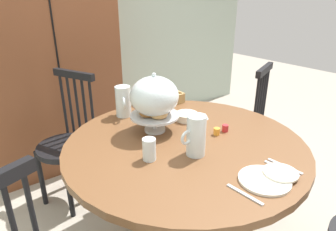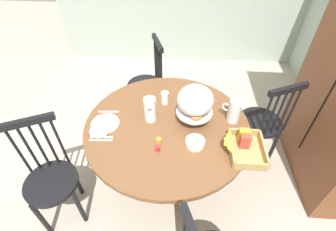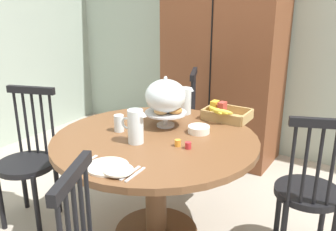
{
  "view_description": "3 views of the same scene",
  "coord_description": "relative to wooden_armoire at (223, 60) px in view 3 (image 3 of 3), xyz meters",
  "views": [
    {
      "loc": [
        -1.04,
        -1.09,
        1.49
      ],
      "look_at": [
        -0.11,
        0.13,
        0.84
      ],
      "focal_mm": 31.68,
      "sensor_mm": 36.0,
      "label": 1
    },
    {
      "loc": [
        1.25,
        0.07,
        2.1
      ],
      "look_at": [
        -0.21,
        -0.02,
        0.74
      ],
      "focal_mm": 26.33,
      "sensor_mm": 36.0,
      "label": 2
    },
    {
      "loc": [
        1.09,
        -1.79,
        1.59
      ],
      "look_at": [
        -0.11,
        0.13,
        0.84
      ],
      "focal_mm": 39.25,
      "sensor_mm": 36.0,
      "label": 3
    }
  ],
  "objects": [
    {
      "name": "dinner_fork",
      "position": [
        0.43,
        -1.99,
        -0.24
      ],
      "size": [
        0.02,
        0.17,
        0.01
      ],
      "primitive_type": "cube",
      "rotation": [
        0.0,
        0.0,
        4.77
      ],
      "color": "silver",
      "rests_on": "dining_table"
    },
    {
      "name": "drinking_glass",
      "position": [
        -0.03,
        -1.56,
        -0.19
      ],
      "size": [
        0.06,
        0.06,
        0.11
      ],
      "primitive_type": "cylinder",
      "color": "silver",
      "rests_on": "dining_table"
    },
    {
      "name": "cereal_basket",
      "position": [
        0.45,
        -0.97,
        -0.2
      ],
      "size": [
        0.32,
        0.3,
        0.12
      ],
      "color": "tan",
      "rests_on": "dining_table"
    },
    {
      "name": "soup_spoon",
      "position": [
        0.12,
        -2.01,
        -0.24
      ],
      "size": [
        0.02,
        0.17,
        0.01
      ],
      "primitive_type": "cube",
      "rotation": [
        0.0,
        0.0,
        4.77
      ],
      "color": "silver",
      "rests_on": "dining_table"
    },
    {
      "name": "jam_jar_apricot",
      "position": [
        0.42,
        -1.57,
        -0.22
      ],
      "size": [
        0.04,
        0.04,
        0.04
      ],
      "primitive_type": "cylinder",
      "color": "orange",
      "rests_on": "dining_table"
    },
    {
      "name": "jam_jar_strawberry",
      "position": [
        0.49,
        -1.57,
        -0.22
      ],
      "size": [
        0.04,
        0.04,
        0.04
      ],
      "primitive_type": "cylinder",
      "color": "#B7282D",
      "rests_on": "dining_table"
    },
    {
      "name": "pastry_stand_with_dome",
      "position": [
        0.17,
        -1.32,
        -0.05
      ],
      "size": [
        0.28,
        0.28,
        0.34
      ],
      "color": "silver",
      "rests_on": "dining_table"
    },
    {
      "name": "cereal_bowl",
      "position": [
        0.42,
        -1.31,
        -0.22
      ],
      "size": [
        0.14,
        0.14,
        0.04
      ],
      "primitive_type": "cylinder",
      "color": "white",
      "rests_on": "dining_table"
    },
    {
      "name": "wooden_armoire",
      "position": [
        0.0,
        0.0,
        0.0
      ],
      "size": [
        1.18,
        0.6,
        1.96
      ],
      "color": "brown",
      "rests_on": "ground_plane"
    },
    {
      "name": "china_plate_large",
      "position": [
        0.26,
        -2.0,
        -0.24
      ],
      "size": [
        0.22,
        0.22,
        0.01
      ],
      "primitive_type": "cylinder",
      "color": "white",
      "rests_on": "dining_table"
    },
    {
      "name": "windsor_chair_by_cabinet",
      "position": [
        -0.67,
        -1.81,
        -0.53
      ],
      "size": [
        0.43,
        0.43,
        0.97
      ],
      "color": "black",
      "rests_on": "ground_plane"
    },
    {
      "name": "orange_juice_pitcher",
      "position": [
        0.18,
        -1.66,
        -0.15
      ],
      "size": [
        0.18,
        0.09,
        0.21
      ],
      "color": "silver",
      "rests_on": "dining_table"
    },
    {
      "name": "milk_pitcher",
      "position": [
        0.15,
        -1.01,
        -0.15
      ],
      "size": [
        0.1,
        0.17,
        0.2
      ],
      "color": "silver",
      "rests_on": "dining_table"
    },
    {
      "name": "table_knife",
      "position": [
        0.4,
        -2.0,
        -0.24
      ],
      "size": [
        0.02,
        0.17,
        0.01
      ],
      "primitive_type": "cube",
      "rotation": [
        0.0,
        0.0,
        4.77
      ],
      "color": "silver",
      "rests_on": "dining_table"
    },
    {
      "name": "china_plate_small",
      "position": [
        0.34,
        -2.02,
        -0.23
      ],
      "size": [
        0.15,
        0.15,
        0.01
      ],
      "primitive_type": "cylinder",
      "color": "white",
      "rests_on": "china_plate_large"
    },
    {
      "name": "dining_table",
      "position": [
        0.23,
        -1.52,
        -0.44
      ],
      "size": [
        1.29,
        1.29,
        0.74
      ],
      "color": "brown",
      "rests_on": "ground_plane"
    },
    {
      "name": "windsor_chair_far_side",
      "position": [
        1.11,
        -1.2,
        -0.53
      ],
      "size": [
        0.43,
        0.43,
        0.97
      ],
      "color": "black",
      "rests_on": "ground_plane"
    },
    {
      "name": "windsor_chair_near_window",
      "position": [
        -0.13,
        -0.65,
        -0.53
      ],
      "size": [
        0.44,
        0.44,
        0.97
      ],
      "color": "black",
      "rests_on": "ground_plane"
    },
    {
      "name": "wall_back",
      "position": [
        0.33,
        0.33,
        0.32
      ],
      "size": [
        4.8,
        0.06,
        2.6
      ],
      "primitive_type": "cube",
      "color": "#9EAD9E",
      "rests_on": "ground_plane"
    }
  ]
}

